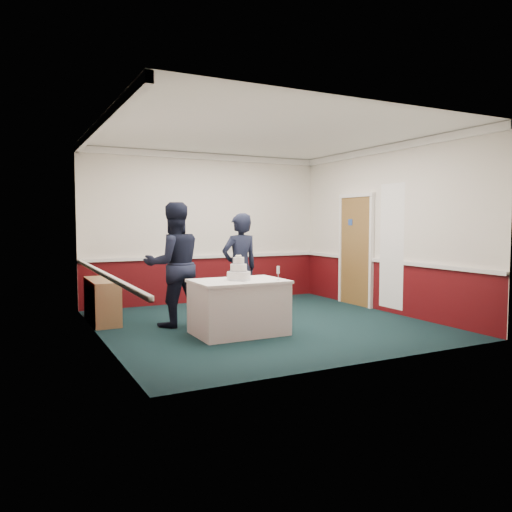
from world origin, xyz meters
name	(u,v)px	position (x,y,z in m)	size (l,w,h in m)	color
ground	(263,324)	(0.00, 0.00, 0.00)	(5.00, 5.00, 0.00)	black
room_shell	(251,202)	(0.08, 0.61, 1.97)	(5.00, 5.00, 3.00)	silver
sideboard	(102,301)	(-2.28, 1.29, 0.35)	(0.41, 1.20, 0.70)	#A17F4E
cake_table	(239,307)	(-0.65, -0.47, 0.40)	(1.32, 0.92, 0.79)	white
wedding_cake	(239,272)	(-0.65, -0.47, 0.90)	(0.35, 0.35, 0.36)	white
cake_knife	(243,281)	(-0.68, -0.67, 0.79)	(0.01, 0.22, 0.01)	silver
champagne_flute	(278,271)	(-0.15, -0.75, 0.93)	(0.05, 0.05, 0.21)	silver
person_man	(174,265)	(-1.32, 0.48, 0.97)	(0.94, 0.73, 1.93)	black
person_woman	(240,268)	(-0.27, 0.31, 0.88)	(0.65, 0.42, 1.77)	black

